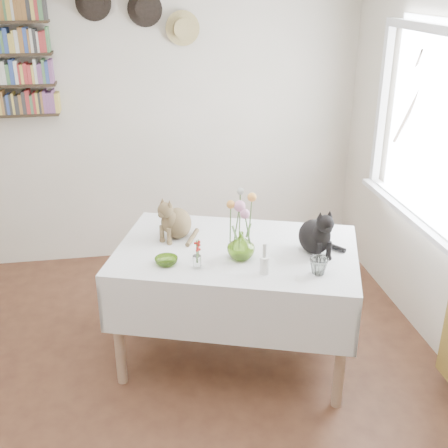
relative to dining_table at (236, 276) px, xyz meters
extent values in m
cube|color=brown|center=(-0.60, -0.56, -0.64)|extent=(4.04, 4.54, 0.04)
cube|color=silver|center=(-0.60, 1.71, 0.63)|extent=(4.04, 0.04, 2.54)
cube|color=white|center=(1.37, 0.24, 0.88)|extent=(0.01, 1.40, 1.20)
cube|color=white|center=(1.37, 0.24, 1.51)|extent=(0.06, 1.52, 0.06)
cube|color=white|center=(1.37, 0.24, 0.25)|extent=(0.06, 1.52, 0.06)
cube|color=white|center=(1.37, 0.97, 0.88)|extent=(0.06, 0.06, 1.20)
cube|color=white|center=(1.34, 0.24, 0.25)|extent=(0.12, 1.50, 0.04)
cube|color=white|center=(0.00, 0.00, 0.17)|extent=(1.78, 1.43, 0.07)
cylinder|color=tan|center=(-0.79, -0.17, -0.24)|extent=(0.07, 0.07, 0.76)
cylinder|color=tan|center=(0.52, -0.61, -0.24)|extent=(0.07, 0.07, 0.76)
cylinder|color=tan|center=(-0.52, 0.61, -0.24)|extent=(0.07, 0.07, 0.76)
cylinder|color=tan|center=(0.79, 0.17, -0.24)|extent=(0.07, 0.07, 0.76)
imported|color=#93C142|center=(0.00, -0.14, 0.29)|extent=(0.18, 0.18, 0.18)
imported|color=#93C142|center=(-0.46, -0.14, 0.23)|extent=(0.16, 0.16, 0.04)
imported|color=white|center=(0.41, -0.41, 0.26)|extent=(0.13, 0.13, 0.11)
cylinder|color=white|center=(0.10, -0.35, 0.26)|extent=(0.05, 0.05, 0.11)
cylinder|color=white|center=(0.10, -0.35, 0.36)|extent=(0.02, 0.02, 0.09)
cylinder|color=white|center=(-0.28, -0.22, 0.24)|extent=(0.05, 0.05, 0.08)
cone|color=white|center=(0.55, -0.21, 0.24)|extent=(0.05, 0.05, 0.07)
sphere|color=beige|center=(0.55, -0.21, 0.29)|extent=(0.03, 0.03, 0.03)
cylinder|color=#4C7233|center=(-0.03, -0.13, 0.40)|extent=(0.01, 0.01, 0.30)
sphere|color=pink|center=(-0.03, -0.13, 0.55)|extent=(0.07, 0.07, 0.07)
cylinder|color=#4C7233|center=(0.04, -0.16, 0.38)|extent=(0.01, 0.01, 0.26)
sphere|color=pink|center=(0.04, -0.16, 0.51)|extent=(0.06, 0.06, 0.06)
cylinder|color=#4C7233|center=(0.06, -0.11, 0.42)|extent=(0.01, 0.01, 0.34)
sphere|color=#EA9B40|center=(0.06, -0.11, 0.59)|extent=(0.06, 0.06, 0.06)
cylinder|color=#4C7233|center=(-0.06, -0.10, 0.41)|extent=(0.01, 0.01, 0.31)
sphere|color=#EA9B40|center=(-0.06, -0.10, 0.56)|extent=(0.05, 0.05, 0.05)
cylinder|color=#4C7233|center=(0.00, -0.09, 0.44)|extent=(0.01, 0.01, 0.37)
sphere|color=#999E93|center=(0.00, -0.09, 0.62)|extent=(0.04, 0.04, 0.04)
cylinder|color=black|center=(-0.85, 1.65, 1.63)|extent=(0.28, 0.02, 0.28)
cylinder|color=black|center=(-0.85, 1.61, 1.63)|extent=(0.16, 0.08, 0.16)
cylinder|color=black|center=(-0.45, 1.65, 1.58)|extent=(0.28, 0.02, 0.28)
cylinder|color=black|center=(-0.45, 1.61, 1.58)|extent=(0.16, 0.08, 0.16)
cylinder|color=tan|center=(-0.15, 1.65, 1.43)|extent=(0.28, 0.02, 0.28)
cylinder|color=tan|center=(-0.15, 1.61, 1.43)|extent=(0.16, 0.08, 0.16)
camera|label=1|loc=(-0.62, -3.20, 1.81)|focal=45.00mm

